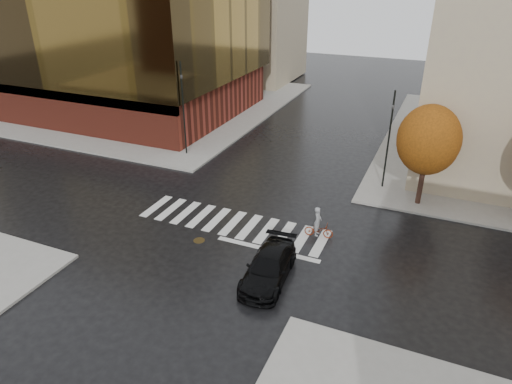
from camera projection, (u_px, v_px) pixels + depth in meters
ground at (229, 227)px, 27.16m from camera, size 120.00×120.00×0.00m
sidewalk_nw at (146, 102)px, 51.82m from camera, size 30.00×30.00×0.15m
crosswalk at (233, 223)px, 27.57m from camera, size 12.00×3.00×0.01m
office_glass at (111, 28)px, 46.04m from camera, size 27.00×19.00×16.00m
tree_ne_a at (429, 140)px, 27.71m from camera, size 3.80×3.80×6.50m
sedan at (269, 267)px, 22.38m from camera, size 2.34×4.97×1.40m
cyclist at (318, 227)px, 25.95m from camera, size 1.69×0.75×1.87m
traffic_light_nw at (183, 103)px, 35.56m from camera, size 0.22×0.20×7.39m
traffic_light_ne at (389, 135)px, 30.15m from camera, size 0.18×0.20×6.75m
fire_hydrant at (174, 143)px, 38.43m from camera, size 0.25×0.25×0.69m
manhole at (199, 240)px, 25.84m from camera, size 0.75×0.75×0.01m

